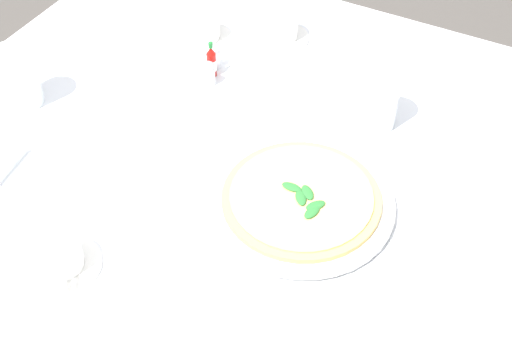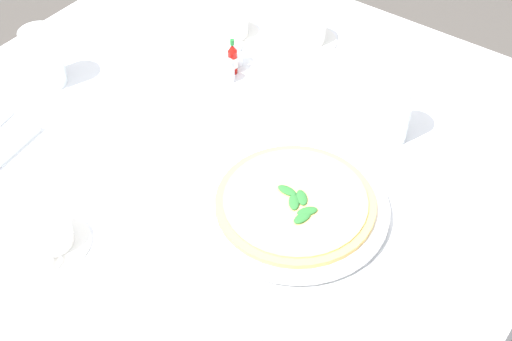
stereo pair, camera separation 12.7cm
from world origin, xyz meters
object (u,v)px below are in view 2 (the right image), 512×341
at_px(coffee_cup_far_left, 308,30).
at_px(coffee_cup_right_edge, 231,26).
at_px(water_glass_near_right, 391,113).
at_px(pepper_shaker, 228,71).
at_px(pizza_plate, 295,207).
at_px(coffee_cup_far_right, 49,235).
at_px(water_glass_left_edge, 44,61).
at_px(pizza, 295,202).
at_px(hot_sauce_bottle, 233,59).
at_px(salt_shaker, 237,55).

bearing_deg(coffee_cup_far_left, coffee_cup_right_edge, 118.80).
height_order(water_glass_near_right, pepper_shaker, water_glass_near_right).
xyz_separation_m(coffee_cup_right_edge, pepper_shaker, (-0.13, -0.09, -0.00)).
height_order(pizza_plate, coffee_cup_right_edge, coffee_cup_right_edge).
bearing_deg(pizza_plate, coffee_cup_far_right, 136.21).
xyz_separation_m(coffee_cup_right_edge, water_glass_near_right, (-0.09, -0.45, 0.03)).
distance_m(coffee_cup_right_edge, water_glass_left_edge, 0.41).
height_order(pizza, coffee_cup_far_right, coffee_cup_far_right).
bearing_deg(hot_sauce_bottle, pizza_plate, -127.55).
bearing_deg(pizza, salt_shaker, 50.35).
height_order(pizza, coffee_cup_far_left, coffee_cup_far_left).
xyz_separation_m(pizza, water_glass_near_right, (0.27, -0.03, 0.03)).
bearing_deg(coffee_cup_far_right, pizza_plate, -43.79).
xyz_separation_m(coffee_cup_far_left, salt_shaker, (-0.16, 0.08, -0.01)).
relative_size(coffee_cup_right_edge, salt_shaker, 2.31).
bearing_deg(pepper_shaker, coffee_cup_right_edge, 35.50).
bearing_deg(water_glass_near_right, coffee_cup_far_right, 150.45).
distance_m(pizza_plate, pizza, 0.01).
height_order(coffee_cup_right_edge, pepper_shaker, coffee_cup_right_edge).
xyz_separation_m(pizza, salt_shaker, (0.28, 0.34, 0.00)).
relative_size(coffee_cup_far_left, water_glass_left_edge, 1.03).
relative_size(water_glass_left_edge, salt_shaker, 2.25).
relative_size(coffee_cup_right_edge, coffee_cup_far_left, 1.00).
distance_m(coffee_cup_far_right, water_glass_near_right, 0.65).
xyz_separation_m(salt_shaker, pepper_shaker, (-0.06, -0.02, 0.00)).
relative_size(hot_sauce_bottle, salt_shaker, 1.48).
relative_size(coffee_cup_far_right, salt_shaker, 2.31).
bearing_deg(water_glass_near_right, coffee_cup_right_edge, 78.82).
xyz_separation_m(water_glass_left_edge, water_glass_near_right, (0.27, -0.65, 0.00)).
distance_m(coffee_cup_far_right, water_glass_left_edge, 0.45).
xyz_separation_m(coffee_cup_right_edge, coffee_cup_far_right, (-0.65, -0.13, -0.00)).
bearing_deg(pizza, hot_sauce_bottle, 52.45).
relative_size(coffee_cup_right_edge, water_glass_near_right, 1.03).
bearing_deg(pizza, water_glass_left_edge, 90.21).
xyz_separation_m(coffee_cup_far_right, coffee_cup_far_left, (0.74, -0.03, 0.01)).
height_order(pizza_plate, pizza, pizza).
bearing_deg(coffee_cup_right_edge, pizza_plate, -130.84).
xyz_separation_m(coffee_cup_far_right, water_glass_near_right, (0.57, -0.32, 0.03)).
bearing_deg(coffee_cup_right_edge, water_glass_left_edge, 150.14).
distance_m(coffee_cup_far_left, water_glass_left_edge, 0.57).
relative_size(salt_shaker, pepper_shaker, 1.00).
height_order(hot_sauce_bottle, salt_shaker, hot_sauce_bottle).
height_order(coffee_cup_right_edge, coffee_cup_far_left, coffee_cup_far_left).
distance_m(pizza_plate, coffee_cup_right_edge, 0.54).
bearing_deg(salt_shaker, coffee_cup_right_edge, 44.29).
height_order(coffee_cup_far_left, pepper_shaker, coffee_cup_far_left).
height_order(hot_sauce_bottle, pepper_shaker, hot_sauce_bottle).
height_order(pizza_plate, coffee_cup_far_left, coffee_cup_far_left).
distance_m(pizza_plate, pepper_shaker, 0.39).
height_order(pizza, water_glass_left_edge, water_glass_left_edge).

